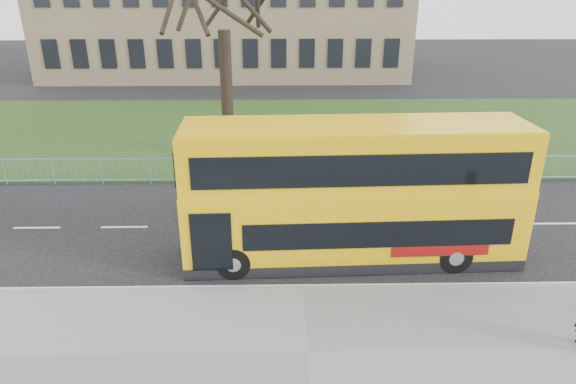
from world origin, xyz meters
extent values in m
plane|color=black|center=(0.00, 0.00, 0.00)|extent=(120.00, 120.00, 0.00)
cube|color=gray|center=(0.00, -1.55, 0.07)|extent=(80.00, 0.20, 0.14)
cube|color=#1E3D16|center=(0.00, 14.30, 0.04)|extent=(80.00, 15.40, 0.08)
cube|color=yellow|center=(1.55, 0.39, 1.26)|extent=(9.98, 2.71, 1.84)
cube|color=yellow|center=(1.55, 0.39, 2.34)|extent=(9.98, 2.71, 0.32)
cube|color=yellow|center=(1.55, 0.39, 3.32)|extent=(9.93, 2.66, 1.65)
cube|color=black|center=(2.16, -0.78, 1.33)|extent=(7.63, 0.31, 0.80)
cube|color=black|center=(1.59, -0.78, 3.24)|extent=(9.10, 0.37, 0.90)
cylinder|color=black|center=(-1.94, -0.80, 0.49)|extent=(0.99, 0.30, 0.98)
cylinder|color=black|center=(4.47, -0.57, 0.49)|extent=(0.99, 0.30, 0.98)
camera|label=1|loc=(-0.62, -13.47, 7.98)|focal=32.00mm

